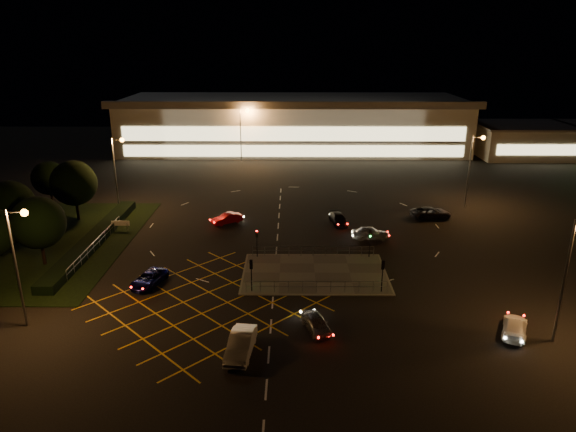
{
  "coord_description": "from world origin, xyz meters",
  "views": [
    {
      "loc": [
        -0.33,
        -48.67,
        22.13
      ],
      "look_at": [
        -0.76,
        9.97,
        2.0
      ],
      "focal_mm": 32.0,
      "sensor_mm": 36.0,
      "label": 1
    }
  ],
  "objects_px": {
    "car_near_silver": "(316,323)",
    "signal_sw": "(251,269)",
    "signal_nw": "(257,237)",
    "car_right_silver": "(370,233)",
    "signal_se": "(383,269)",
    "car_far_dkgrey": "(338,219)",
    "car_left_blue": "(149,279)",
    "car_approach_white": "(515,327)",
    "car_queue_white": "(241,344)",
    "car_circ_red": "(227,218)",
    "car_east_grey": "(431,213)",
    "signal_ne": "(370,237)"
  },
  "relations": [
    {
      "from": "car_circ_red",
      "to": "car_east_grey",
      "type": "bearing_deg",
      "value": 60.25
    },
    {
      "from": "signal_sw",
      "to": "car_queue_white",
      "type": "height_order",
      "value": "signal_sw"
    },
    {
      "from": "car_left_blue",
      "to": "car_queue_white",
      "type": "bearing_deg",
      "value": -33.2
    },
    {
      "from": "car_circ_red",
      "to": "car_approach_white",
      "type": "xyz_separation_m",
      "value": [
        25.94,
        -25.85,
        -0.01
      ]
    },
    {
      "from": "car_circ_red",
      "to": "signal_nw",
      "type": "bearing_deg",
      "value": -11.8
    },
    {
      "from": "signal_se",
      "to": "signal_nw",
      "type": "xyz_separation_m",
      "value": [
        -12.0,
        7.99,
        0.0
      ]
    },
    {
      "from": "car_left_blue",
      "to": "car_right_silver",
      "type": "xyz_separation_m",
      "value": [
        22.82,
        12.13,
        0.11
      ]
    },
    {
      "from": "car_east_grey",
      "to": "car_near_silver",
      "type": "bearing_deg",
      "value": 142.57
    },
    {
      "from": "signal_nw",
      "to": "car_circ_red",
      "type": "relative_size",
      "value": 0.8
    },
    {
      "from": "car_near_silver",
      "to": "car_queue_white",
      "type": "height_order",
      "value": "car_queue_white"
    },
    {
      "from": "signal_se",
      "to": "car_east_grey",
      "type": "relative_size",
      "value": 0.6
    },
    {
      "from": "car_circ_red",
      "to": "car_queue_white",
      "type": "bearing_deg",
      "value": -25.61
    },
    {
      "from": "car_near_silver",
      "to": "car_east_grey",
      "type": "relative_size",
      "value": 0.74
    },
    {
      "from": "car_near_silver",
      "to": "signal_sw",
      "type": "bearing_deg",
      "value": 112.7
    },
    {
      "from": "car_near_silver",
      "to": "signal_ne",
      "type": "bearing_deg",
      "value": 48.5
    },
    {
      "from": "signal_sw",
      "to": "car_queue_white",
      "type": "xyz_separation_m",
      "value": [
        -0.07,
        -9.83,
        -1.58
      ]
    },
    {
      "from": "signal_ne",
      "to": "car_far_dkgrey",
      "type": "xyz_separation_m",
      "value": [
        -2.37,
        10.8,
        -1.73
      ]
    },
    {
      "from": "signal_se",
      "to": "signal_ne",
      "type": "xyz_separation_m",
      "value": [
        0.0,
        7.99,
        0.0
      ]
    },
    {
      "from": "signal_ne",
      "to": "car_approach_white",
      "type": "distance_m",
      "value": 17.76
    },
    {
      "from": "car_far_dkgrey",
      "to": "car_east_grey",
      "type": "xyz_separation_m",
      "value": [
        12.29,
        2.27,
        0.09
      ]
    },
    {
      "from": "car_far_dkgrey",
      "to": "car_circ_red",
      "type": "bearing_deg",
      "value": 169.66
    },
    {
      "from": "car_near_silver",
      "to": "signal_nw",
      "type": "bearing_deg",
      "value": 93.24
    },
    {
      "from": "car_approach_white",
      "to": "car_near_silver",
      "type": "bearing_deg",
      "value": 23.39
    },
    {
      "from": "car_left_blue",
      "to": "car_far_dkgrey",
      "type": "xyz_separation_m",
      "value": [
        19.53,
        17.39,
        0.01
      ]
    },
    {
      "from": "car_queue_white",
      "to": "car_right_silver",
      "type": "bearing_deg",
      "value": 67.01
    },
    {
      "from": "signal_sw",
      "to": "car_queue_white",
      "type": "relative_size",
      "value": 0.66
    },
    {
      "from": "signal_sw",
      "to": "signal_se",
      "type": "height_order",
      "value": "same"
    },
    {
      "from": "signal_nw",
      "to": "car_approach_white",
      "type": "relative_size",
      "value": 0.72
    },
    {
      "from": "signal_se",
      "to": "car_near_silver",
      "type": "bearing_deg",
      "value": 46.14
    },
    {
      "from": "signal_nw",
      "to": "car_right_silver",
      "type": "xyz_separation_m",
      "value": [
        12.93,
        5.54,
        -1.62
      ]
    },
    {
      "from": "car_near_silver",
      "to": "car_left_blue",
      "type": "height_order",
      "value": "car_near_silver"
    },
    {
      "from": "car_near_silver",
      "to": "car_east_grey",
      "type": "bearing_deg",
      "value": 41.52
    },
    {
      "from": "car_left_blue",
      "to": "car_circ_red",
      "type": "bearing_deg",
      "value": 88.59
    },
    {
      "from": "car_far_dkgrey",
      "to": "car_right_silver",
      "type": "height_order",
      "value": "car_right_silver"
    },
    {
      "from": "car_far_dkgrey",
      "to": "car_east_grey",
      "type": "height_order",
      "value": "car_east_grey"
    },
    {
      "from": "car_queue_white",
      "to": "car_circ_red",
      "type": "bearing_deg",
      "value": 104.98
    },
    {
      "from": "car_right_silver",
      "to": "car_left_blue",
      "type": "bearing_deg",
      "value": 119.19
    },
    {
      "from": "car_far_dkgrey",
      "to": "signal_se",
      "type": "bearing_deg",
      "value": -92.84
    },
    {
      "from": "signal_nw",
      "to": "car_near_silver",
      "type": "bearing_deg",
      "value": -68.74
    },
    {
      "from": "signal_se",
      "to": "car_right_silver",
      "type": "height_order",
      "value": "signal_se"
    },
    {
      "from": "car_approach_white",
      "to": "car_circ_red",
      "type": "bearing_deg",
      "value": -20.06
    },
    {
      "from": "signal_sw",
      "to": "car_east_grey",
      "type": "bearing_deg",
      "value": -136.16
    },
    {
      "from": "car_queue_white",
      "to": "car_circ_red",
      "type": "xyz_separation_m",
      "value": [
        -4.47,
        28.69,
        -0.14
      ]
    },
    {
      "from": "car_circ_red",
      "to": "car_east_grey",
      "type": "relative_size",
      "value": 0.75
    },
    {
      "from": "car_near_silver",
      "to": "car_queue_white",
      "type": "bearing_deg",
      "value": -168.58
    },
    {
      "from": "signal_se",
      "to": "signal_ne",
      "type": "bearing_deg",
      "value": -90.0
    },
    {
      "from": "car_far_dkgrey",
      "to": "car_left_blue",
      "type": "bearing_deg",
      "value": -148.33
    },
    {
      "from": "signal_sw",
      "to": "car_east_grey",
      "type": "height_order",
      "value": "signal_sw"
    },
    {
      "from": "signal_ne",
      "to": "signal_nw",
      "type": "bearing_deg",
      "value": 180.0
    },
    {
      "from": "car_east_grey",
      "to": "car_approach_white",
      "type": "xyz_separation_m",
      "value": [
        -0.53,
        -28.04,
        -0.09
      ]
    }
  ]
}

